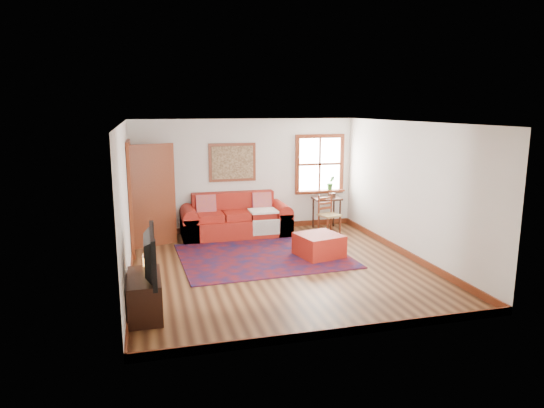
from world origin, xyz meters
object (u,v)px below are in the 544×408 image
object	(u,v)px
media_cabinet	(145,295)
red_ottoman	(319,245)
side_table	(327,203)
red_leather_sofa	(236,222)
ladder_back_chair	(328,213)

from	to	relation	value
media_cabinet	red_ottoman	bearing A→B (deg)	30.13
side_table	media_cabinet	bearing A→B (deg)	-137.04
red_leather_sofa	media_cabinet	size ratio (longest dim) A/B	2.38
media_cabinet	ladder_back_chair	bearing A→B (deg)	40.38
side_table	ladder_back_chair	size ratio (longest dim) A/B	0.84
red_ottoman	ladder_back_chair	world-z (taller)	ladder_back_chair
red_ottoman	media_cabinet	world-z (taller)	media_cabinet
red_leather_sofa	red_ottoman	bearing A→B (deg)	-57.73
ladder_back_chair	media_cabinet	world-z (taller)	ladder_back_chair
red_leather_sofa	side_table	bearing A→B (deg)	0.54
red_ottoman	media_cabinet	distance (m)	3.65
red_ottoman	ladder_back_chair	distance (m)	1.70
side_table	ladder_back_chair	world-z (taller)	ladder_back_chair
red_ottoman	side_table	xyz separation A→B (m)	(0.90, 1.94, 0.39)
red_leather_sofa	side_table	size ratio (longest dim) A/B	3.19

